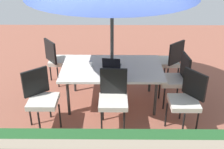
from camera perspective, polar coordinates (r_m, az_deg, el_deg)
name	(u,v)px	position (r m, az deg, el deg)	size (l,w,h in m)	color
ground_plane	(112,102)	(5.40, 0.00, -5.70)	(10.00, 10.00, 0.02)	#935442
dining_table	(112,70)	(5.06, 0.00, 1.00)	(1.82, 1.13, 0.74)	white
chair_west	(176,77)	(5.22, 12.98, -0.54)	(0.48, 0.47, 0.98)	silver
chair_north	(113,97)	(4.50, 0.27, -4.54)	(0.46, 0.46, 0.98)	silver
chair_northwest	(187,98)	(4.62, 15.05, -4.69)	(0.58, 0.58, 0.98)	silver
chair_southwest	(170,60)	(5.92, 11.70, 2.97)	(0.59, 0.59, 0.98)	silver
chair_northeast	(41,96)	(4.65, -14.32, -4.36)	(0.58, 0.58, 0.98)	silver
chair_southeast	(58,59)	(5.96, -11.02, 3.20)	(0.58, 0.58, 0.98)	silver
laptop	(112,65)	(5.01, -0.07, 1.94)	(0.35, 0.28, 0.21)	#2D2D33
cup	(91,64)	(5.06, -4.34, 2.20)	(0.07, 0.07, 0.10)	white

